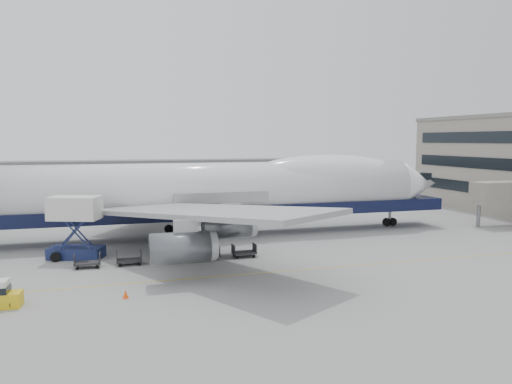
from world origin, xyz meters
name	(u,v)px	position (x,y,z in m)	size (l,w,h in m)	color
ground	(231,258)	(0.00, 0.00, 0.00)	(260.00, 260.00, 0.00)	gray
apron_line	(248,274)	(0.00, -6.00, 0.01)	(60.00, 0.15, 0.01)	gold
hangar	(115,176)	(-10.00, 70.00, 3.50)	(110.00, 8.00, 7.00)	slate
airliner	(213,190)	(0.64, 12.00, 5.62)	(67.00, 55.30, 19.98)	white
catering_truck	(75,224)	(-14.62, 4.52, 3.45)	(5.67, 4.71, 6.13)	#1A244F
traffic_cone	(126,294)	(-10.43, -9.75, 0.30)	(0.43, 0.43, 0.63)	#FF4F0D
dolly_0	(87,262)	(-13.45, 0.25, 0.53)	(2.30, 1.35, 1.30)	#2D2D30
dolly_1	(129,259)	(-9.75, 0.25, 0.53)	(2.30, 1.35, 1.30)	#2D2D30
dolly_2	(169,257)	(-6.05, 0.25, 0.53)	(2.30, 1.35, 1.30)	#2D2D30
dolly_3	(207,254)	(-2.35, 0.25, 0.53)	(2.30, 1.35, 1.30)	#2D2D30
dolly_4	(244,252)	(1.35, 0.25, 0.53)	(2.30, 1.35, 1.30)	#2D2D30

